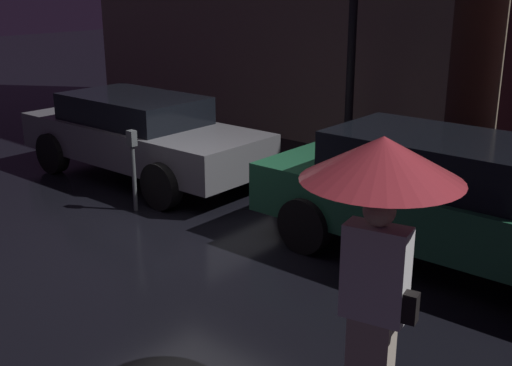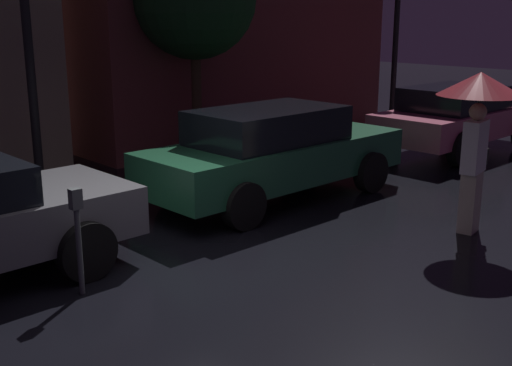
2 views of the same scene
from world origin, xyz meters
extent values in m
plane|color=black|center=(0.00, 0.00, 0.00)|extent=(60.00, 60.00, 0.00)
cube|color=slate|center=(-2.39, 1.33, 0.64)|extent=(4.52, 1.71, 0.59)
cube|color=black|center=(-2.57, 1.33, 1.15)|extent=(2.36, 1.49, 0.44)
cylinder|color=black|center=(-0.99, 2.15, 0.35)|extent=(0.69, 0.22, 0.69)
cylinder|color=black|center=(-0.99, 0.50, 0.35)|extent=(0.69, 0.22, 0.69)
cylinder|color=black|center=(-3.78, 2.15, 0.35)|extent=(0.69, 0.22, 0.69)
cylinder|color=black|center=(-3.78, 0.50, 0.35)|extent=(0.69, 0.22, 0.69)
cube|color=#1E5638|center=(2.94, 1.44, 0.66)|extent=(4.68, 1.71, 0.62)
cube|color=black|center=(2.75, 1.44, 1.23)|extent=(2.44, 1.48, 0.53)
cylinder|color=black|center=(1.49, 2.27, 0.34)|extent=(0.69, 0.22, 0.69)
cylinder|color=black|center=(1.49, 0.61, 0.34)|extent=(0.69, 0.22, 0.69)
cube|color=white|center=(3.71, -1.58, 1.21)|extent=(0.49, 0.30, 0.71)
sphere|color=tan|center=(3.71, -1.58, 1.68)|extent=(0.23, 0.23, 0.23)
cylinder|color=black|center=(3.71, -1.58, 1.48)|extent=(0.02, 0.02, 0.83)
cone|color=#B2333D|center=(3.71, -1.58, 2.05)|extent=(1.12, 1.12, 0.31)
cube|color=black|center=(3.97, -1.58, 1.03)|extent=(0.18, 0.13, 0.22)
cylinder|color=#4C5154|center=(-1.22, 0.20, 0.48)|extent=(0.06, 0.06, 0.96)
cube|color=#4C5154|center=(-1.22, 0.20, 1.07)|extent=(0.12, 0.10, 0.22)
cylinder|color=black|center=(0.01, 3.83, 2.20)|extent=(0.14, 0.14, 4.40)
camera|label=1|loc=(5.76, -5.26, 3.19)|focal=45.00mm
camera|label=2|loc=(-4.20, -5.78, 2.93)|focal=45.00mm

